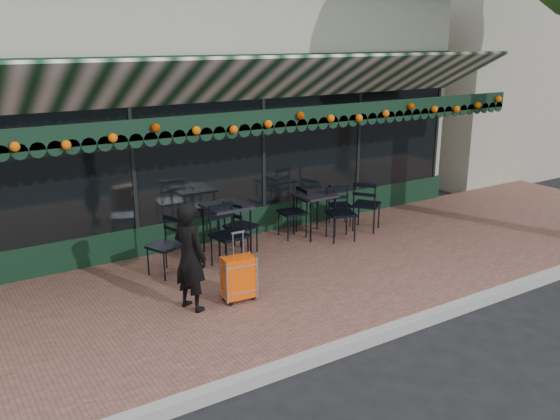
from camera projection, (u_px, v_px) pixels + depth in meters
ground at (336, 351)px, 7.10m from camera, size 80.00×80.00×0.00m
sidewalk at (252, 288)px, 8.70m from camera, size 18.00×4.00×0.15m
curb at (340, 349)px, 7.02m from camera, size 18.00×0.16×0.15m
restaurant_building at (115, 102)px, 12.79m from camera, size 12.00×9.60×4.50m
neighbor_building_right at (499, 76)px, 19.64m from camera, size 12.00×8.00×4.80m
woman at (190, 257)px, 7.70m from camera, size 0.51×0.62×1.46m
suitcase at (239, 278)px, 8.03m from camera, size 0.45×0.29×0.99m
cafe_table_a at (315, 198)px, 10.60m from camera, size 0.64×0.64×0.79m
cafe_table_b at (226, 210)px, 9.66m from camera, size 0.69×0.69×0.85m
chair_a_left at (292, 213)px, 10.61m from camera, size 0.49×0.49×0.90m
chair_a_right at (340, 206)px, 11.28m from camera, size 0.50×0.50×0.78m
chair_a_front at (341, 214)px, 10.46m from camera, size 0.59×0.59×0.95m
chair_a_extra at (367, 205)px, 10.99m from camera, size 0.67×0.67×0.96m
chair_b_left at (164, 247)px, 8.90m from camera, size 0.57×0.57×0.88m
chair_b_right at (241, 227)px, 9.82m from camera, size 0.57×0.57×0.91m
chair_b_front at (229, 236)px, 9.20m from camera, size 0.56×0.56×1.00m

